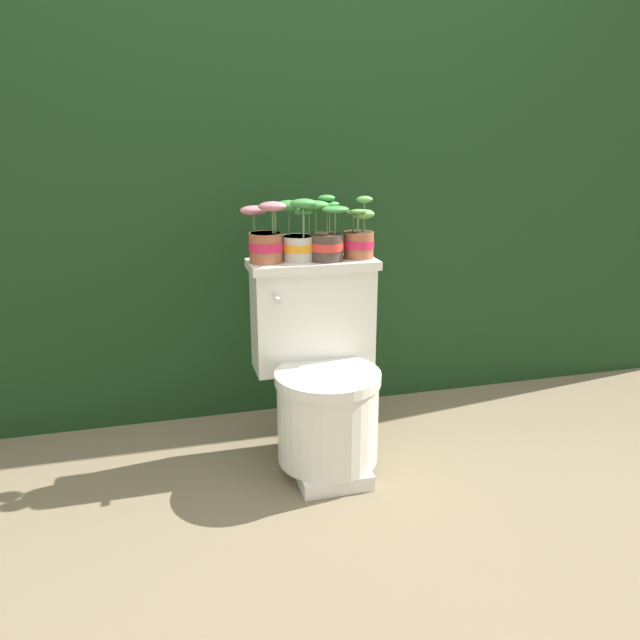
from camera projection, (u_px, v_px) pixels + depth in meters
name	position (u px, v px, depth m)	size (l,w,h in m)	color
ground_plane	(320.00, 467.00, 2.22)	(12.00, 12.00, 0.00)	#75664C
hedge_backdrop	(264.00, 193.00, 2.91)	(3.97, 0.99, 1.73)	#193819
toilet	(321.00, 376.00, 2.17)	(0.45, 0.48, 0.72)	silver
potted_plant_left	(266.00, 238.00, 2.11)	(0.15, 0.13, 0.21)	#9E5638
potted_plant_midleft	(298.00, 236.00, 2.14)	(0.15, 0.13, 0.22)	beige
potted_plant_middle	(326.00, 237.00, 2.15)	(0.16, 0.13, 0.22)	#47382D
potted_plant_midright	(359.00, 238.00, 2.19)	(0.11, 0.11, 0.22)	#9E5638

